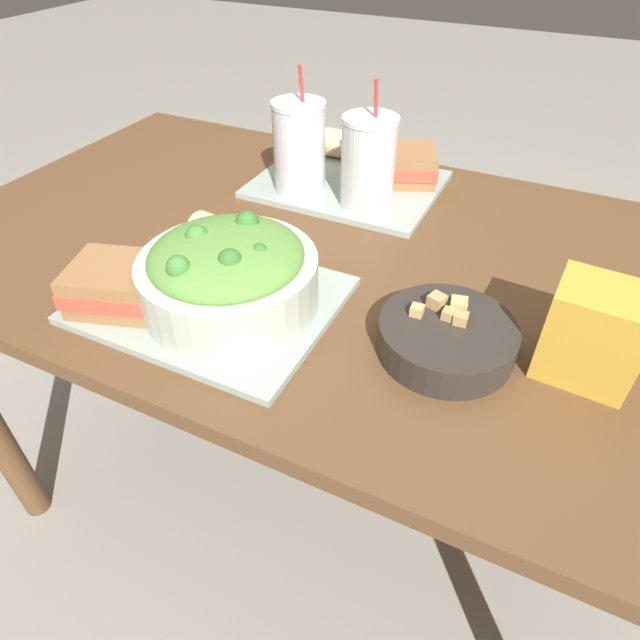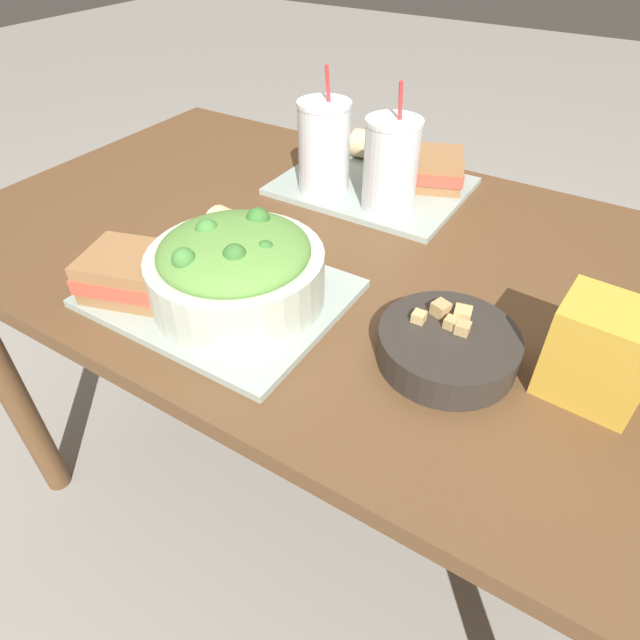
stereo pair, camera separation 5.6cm
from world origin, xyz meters
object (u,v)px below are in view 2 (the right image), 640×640
at_px(soup_bowl, 448,345).
at_px(baguette_near, 247,236).
at_px(salad_bowl, 236,267).
at_px(sandwich_far, 429,169).
at_px(drink_cup_red, 390,168).
at_px(chip_bag, 600,353).
at_px(drink_cup_dark, 324,150).
at_px(baguette_far, 378,147).
at_px(sandwich_near, 131,273).

height_order(soup_bowl, baguette_near, baguette_near).
distance_m(salad_bowl, sandwich_far, 0.52).
bearing_deg(baguette_near, drink_cup_red, -17.11).
relative_size(sandwich_far, chip_bag, 1.31).
bearing_deg(drink_cup_dark, soup_bowl, -39.80).
distance_m(baguette_near, drink_cup_red, 0.30).
bearing_deg(baguette_near, soup_bowl, -90.30).
xyz_separation_m(salad_bowl, chip_bag, (0.48, 0.09, -0.00)).
relative_size(baguette_far, drink_cup_red, 0.48).
bearing_deg(sandwich_far, sandwich_near, -133.89).
height_order(baguette_near, drink_cup_red, drink_cup_red).
relative_size(baguette_near, baguette_far, 1.39).
relative_size(baguette_near, chip_bag, 1.19).
bearing_deg(sandwich_far, baguette_near, -132.60).
bearing_deg(sandwich_near, drink_cup_red, 47.04).
bearing_deg(baguette_far, chip_bag, -132.97).
bearing_deg(baguette_near, baguette_far, 6.97).
xyz_separation_m(sandwich_far, baguette_far, (-0.14, 0.05, -0.00)).
xyz_separation_m(sandwich_near, baguette_near, (0.08, 0.18, -0.00)).
distance_m(drink_cup_dark, chip_bag, 0.63).
bearing_deg(soup_bowl, chip_bag, 13.23).
distance_m(sandwich_far, drink_cup_red, 0.15).
relative_size(salad_bowl, baguette_near, 1.67).
height_order(sandwich_far, chip_bag, chip_bag).
relative_size(soup_bowl, drink_cup_red, 0.80).
height_order(soup_bowl, sandwich_near, sandwich_near).
height_order(sandwich_near, sandwich_far, same).
bearing_deg(baguette_near, salad_bowl, -139.67).
distance_m(sandwich_near, baguette_near, 0.20).
relative_size(salad_bowl, drink_cup_dark, 1.08).
xyz_separation_m(soup_bowl, baguette_near, (-0.38, 0.06, 0.02)).
relative_size(salad_bowl, sandwich_near, 1.58).
bearing_deg(drink_cup_red, sandwich_near, -115.27).
xyz_separation_m(salad_bowl, baguette_far, (-0.06, 0.56, -0.03)).
bearing_deg(sandwich_far, drink_cup_dark, -162.80).
bearing_deg(sandwich_near, sandwich_far, 50.28).
height_order(sandwich_near, baguette_near, sandwich_near).
height_order(salad_bowl, baguette_near, salad_bowl).
bearing_deg(baguette_far, sandwich_near, 169.94).
height_order(soup_bowl, drink_cup_red, drink_cup_red).
bearing_deg(chip_bag, drink_cup_dark, 157.05).
xyz_separation_m(salad_bowl, sandwich_far, (0.09, 0.51, -0.02)).
distance_m(sandwich_near, chip_bag, 0.65).
xyz_separation_m(soup_bowl, sandwich_far, (-0.22, 0.46, 0.02)).
xyz_separation_m(sandwich_near, baguette_far, (0.09, 0.63, -0.00)).
bearing_deg(chip_bag, salad_bowl, -165.16).
xyz_separation_m(soup_bowl, sandwich_near, (-0.46, -0.12, 0.02)).
distance_m(sandwich_far, baguette_far, 0.15).
distance_m(baguette_far, drink_cup_red, 0.22).
bearing_deg(sandwich_far, drink_cup_red, -122.30).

